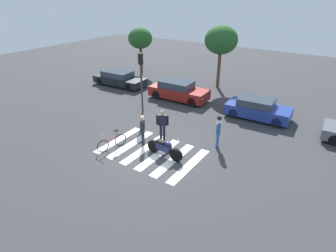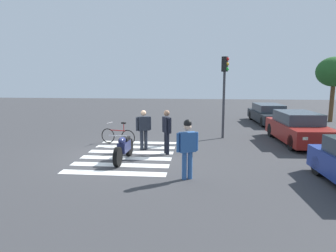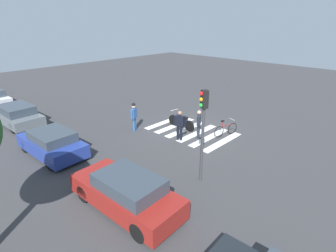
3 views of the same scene
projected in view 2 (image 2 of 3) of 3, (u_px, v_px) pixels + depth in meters
ground_plane at (129, 155)px, 11.75m from camera, size 60.00×60.00×0.00m
police_motorcycle at (124, 148)px, 10.87m from camera, size 2.09×0.62×1.05m
leaning_bicycle at (118, 136)px, 13.59m from camera, size 0.59×1.65×1.00m
officer_on_foot at (167, 129)px, 11.76m from camera, size 0.63×0.39×1.72m
officer_by_motorcycle at (144, 128)px, 12.42m from camera, size 0.42×0.58×1.64m
pedestrian_bystander at (187, 145)px, 8.84m from camera, size 0.38×0.62×1.78m
crosswalk_stripes at (129, 155)px, 11.75m from camera, size 4.95×3.39×0.01m
car_black_suv at (269, 114)px, 19.73m from camera, size 4.68×1.99×1.22m
car_maroon_wagon at (298, 128)px, 13.82m from camera, size 4.47×1.98×1.39m
traffic_light_pole at (225, 84)px, 14.56m from camera, size 0.32×0.36×3.91m
street_tree_near at (334, 72)px, 19.90m from camera, size 2.27×2.27×4.26m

